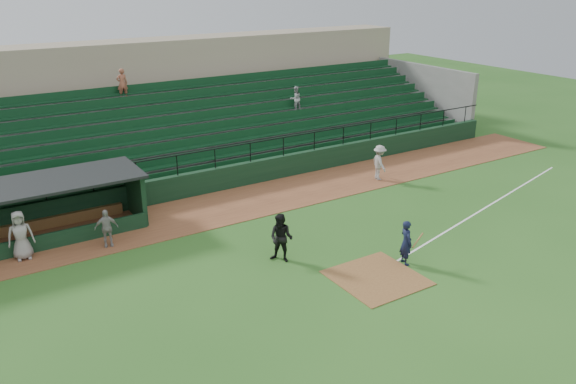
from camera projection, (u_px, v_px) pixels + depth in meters
ground at (359, 267)px, 21.53m from camera, size 90.00×90.00×0.00m
warning_track at (255, 200)px, 27.84m from camera, size 40.00×4.00×0.03m
home_plate_dirt at (377, 278)px, 20.73m from camera, size 3.00×3.00×0.03m
foul_line at (478, 212)px, 26.47m from camera, size 17.49×4.44×0.01m
stadium_structure at (184, 119)px, 33.70m from camera, size 38.00×13.08×6.40m
dugout at (30, 205)px, 23.73m from camera, size 8.90×3.20×2.42m
batter_at_plate at (406, 242)px, 21.48m from camera, size 1.08×0.73×1.76m
umpire at (281, 238)px, 21.64m from camera, size 1.15×1.18×1.92m
runner at (379, 163)px, 30.29m from camera, size 0.99×1.35×1.87m
dugout_player_a at (106, 228)px, 22.87m from camera, size 0.97×0.56×1.56m
dugout_player_b at (20, 235)px, 21.77m from camera, size 0.99×0.68×1.95m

